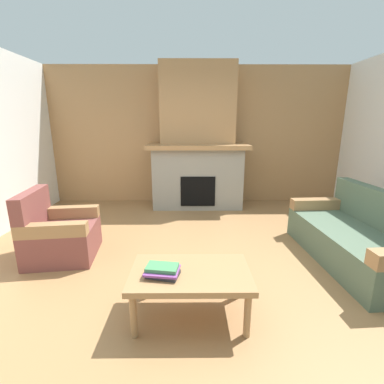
{
  "coord_description": "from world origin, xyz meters",
  "views": [
    {
      "loc": [
        -0.14,
        -2.66,
        1.64
      ],
      "look_at": [
        -0.12,
        0.67,
        0.77
      ],
      "focal_mm": 25.38,
      "sensor_mm": 36.0,
      "label": 1
    }
  ],
  "objects_px": {
    "fireplace": "(198,147)",
    "coffee_table": "(190,277)",
    "couch": "(359,239)",
    "armchair": "(59,234)"
  },
  "relations": [
    {
      "from": "fireplace",
      "to": "coffee_table",
      "type": "bearing_deg",
      "value": -92.53
    },
    {
      "from": "couch",
      "to": "armchair",
      "type": "relative_size",
      "value": 2.17
    },
    {
      "from": "couch",
      "to": "coffee_table",
      "type": "xyz_separation_m",
      "value": [
        -2.0,
        -0.94,
        0.09
      ]
    },
    {
      "from": "fireplace",
      "to": "couch",
      "type": "bearing_deg",
      "value": -51.23
    },
    {
      "from": "fireplace",
      "to": "coffee_table",
      "type": "distance_m",
      "value": 3.35
    },
    {
      "from": "coffee_table",
      "to": "armchair",
      "type": "bearing_deg",
      "value": 146.12
    },
    {
      "from": "couch",
      "to": "fireplace",
      "type": "bearing_deg",
      "value": 128.77
    },
    {
      "from": "fireplace",
      "to": "couch",
      "type": "xyz_separation_m",
      "value": [
        1.86,
        -2.32,
        -0.88
      ]
    },
    {
      "from": "armchair",
      "to": "coffee_table",
      "type": "relative_size",
      "value": 0.85
    },
    {
      "from": "fireplace",
      "to": "couch",
      "type": "relative_size",
      "value": 1.46
    }
  ]
}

